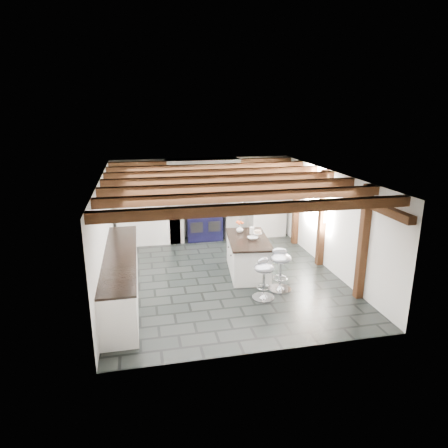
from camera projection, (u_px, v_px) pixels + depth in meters
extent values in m
plane|color=black|center=(223.00, 276.00, 9.03)|extent=(6.00, 6.00, 0.00)
plane|color=white|center=(202.00, 198.00, 11.52)|extent=(5.00, 0.00, 5.00)
plane|color=white|center=(105.00, 235.00, 8.20)|extent=(0.00, 6.00, 6.00)
plane|color=white|center=(329.00, 221.00, 9.21)|extent=(0.00, 6.00, 6.00)
plane|color=white|center=(223.00, 175.00, 8.38)|extent=(6.00, 6.00, 0.00)
cube|color=white|center=(175.00, 208.00, 11.14)|extent=(0.40, 0.60, 1.90)
cube|color=white|center=(231.00, 206.00, 11.46)|extent=(0.40, 0.60, 1.90)
cube|color=#4D2C16|center=(203.00, 170.00, 11.00)|extent=(2.10, 0.65, 0.18)
cube|color=white|center=(203.00, 165.00, 10.96)|extent=(2.00, 0.60, 0.31)
cube|color=black|center=(205.00, 170.00, 10.69)|extent=(1.00, 0.03, 0.22)
cube|color=silver|center=(205.00, 170.00, 10.67)|extent=(0.90, 0.01, 0.14)
cube|color=white|center=(140.00, 208.00, 10.93)|extent=(1.30, 0.58, 2.00)
cube|color=white|center=(268.00, 202.00, 11.67)|extent=(1.00, 0.58, 2.00)
cube|color=white|center=(121.00, 277.00, 7.90)|extent=(0.60, 3.80, 0.88)
cube|color=black|center=(120.00, 255.00, 7.77)|extent=(0.64, 3.80, 0.04)
cube|color=white|center=(167.00, 226.00, 11.23)|extent=(0.70, 0.60, 0.88)
cube|color=black|center=(166.00, 211.00, 11.10)|extent=(0.74, 0.64, 0.04)
cube|color=#4D2C16|center=(328.00, 187.00, 8.97)|extent=(0.15, 5.80, 0.14)
plane|color=white|center=(318.00, 198.00, 9.66)|extent=(0.00, 0.90, 0.90)
cube|color=#4D2C16|center=(260.00, 208.00, 5.97)|extent=(5.00, 0.16, 0.16)
cube|color=#4D2C16|center=(245.00, 196.00, 6.78)|extent=(5.00, 0.16, 0.16)
cube|color=#4D2C16|center=(233.00, 187.00, 7.60)|extent=(5.00, 0.16, 0.16)
cube|color=#4D2C16|center=(223.00, 179.00, 8.41)|extent=(5.00, 0.16, 0.16)
cube|color=#4D2C16|center=(216.00, 173.00, 9.22)|extent=(5.00, 0.16, 0.16)
cube|color=#4D2C16|center=(209.00, 167.00, 10.04)|extent=(5.00, 0.16, 0.16)
cube|color=#4D2C16|center=(203.00, 163.00, 10.85)|extent=(5.00, 0.16, 0.16)
cube|color=#4D2C16|center=(363.00, 243.00, 7.70)|extent=(0.15, 0.15, 2.30)
cube|color=#4D2C16|center=(322.00, 218.00, 9.39)|extent=(0.15, 0.15, 2.30)
cube|color=#4D2C16|center=(296.00, 203.00, 10.89)|extent=(0.15, 0.15, 2.30)
cylinder|color=black|center=(244.00, 192.00, 8.53)|extent=(0.01, 0.01, 0.56)
cylinder|color=white|center=(244.00, 207.00, 8.63)|extent=(0.09, 0.09, 0.22)
cylinder|color=black|center=(243.00, 189.00, 8.82)|extent=(0.01, 0.01, 0.56)
cylinder|color=white|center=(243.00, 203.00, 8.92)|extent=(0.09, 0.09, 0.22)
cylinder|color=black|center=(242.00, 186.00, 9.12)|extent=(0.01, 0.01, 0.56)
cylinder|color=white|center=(242.00, 200.00, 9.21)|extent=(0.09, 0.09, 0.22)
cube|color=black|center=(204.00, 224.00, 11.42)|extent=(1.00, 0.60, 0.90)
ellipsoid|color=silver|center=(195.00, 208.00, 11.23)|extent=(0.28, 0.28, 0.11)
ellipsoid|color=silver|center=(212.00, 207.00, 11.33)|extent=(0.28, 0.28, 0.11)
cylinder|color=silver|center=(206.00, 214.00, 11.02)|extent=(0.95, 0.03, 0.03)
cube|color=black|center=(197.00, 228.00, 11.09)|extent=(0.35, 0.02, 0.30)
cube|color=black|center=(214.00, 226.00, 11.19)|extent=(0.35, 0.02, 0.30)
cube|color=white|center=(248.00, 256.00, 9.10)|extent=(1.00, 1.70, 0.79)
cube|color=black|center=(248.00, 239.00, 8.98)|extent=(1.08, 1.78, 0.04)
imported|color=white|center=(240.00, 229.00, 9.37)|extent=(0.18, 0.18, 0.17)
ellipsoid|color=#E65420|center=(240.00, 223.00, 9.33)|extent=(0.18, 0.18, 0.11)
cylinder|color=white|center=(252.00, 231.00, 9.27)|extent=(0.11, 0.11, 0.16)
imported|color=white|center=(253.00, 238.00, 8.89)|extent=(0.26, 0.26, 0.06)
cylinder|color=white|center=(258.00, 235.00, 9.03)|extent=(0.04, 0.04, 0.09)
cylinder|color=white|center=(258.00, 233.00, 9.01)|extent=(0.20, 0.20, 0.01)
cylinder|color=beige|center=(258.00, 232.00, 9.00)|extent=(0.15, 0.15, 0.06)
cylinder|color=silver|center=(280.00, 289.00, 8.33)|extent=(0.48, 0.48, 0.03)
cone|color=silver|center=(280.00, 287.00, 8.32)|extent=(0.22, 0.22, 0.09)
cylinder|color=silver|center=(280.00, 274.00, 8.23)|extent=(0.05, 0.05, 0.60)
torus|color=silver|center=(280.00, 278.00, 8.26)|extent=(0.31, 0.31, 0.02)
ellipsoid|color=#9CA0AA|center=(281.00, 258.00, 8.14)|extent=(0.57, 0.57, 0.20)
ellipsoid|color=#9CA0AA|center=(281.00, 252.00, 8.21)|extent=(0.33, 0.23, 0.17)
cylinder|color=silver|center=(263.00, 298.00, 7.96)|extent=(0.45, 0.45, 0.03)
cone|color=silver|center=(263.00, 295.00, 7.95)|extent=(0.20, 0.20, 0.08)
cylinder|color=silver|center=(264.00, 283.00, 7.87)|extent=(0.05, 0.05, 0.56)
torus|color=silver|center=(264.00, 287.00, 7.90)|extent=(0.29, 0.29, 0.02)
ellipsoid|color=#9CA0AA|center=(264.00, 268.00, 7.78)|extent=(0.54, 0.54, 0.18)
ellipsoid|color=#9CA0AA|center=(261.00, 262.00, 7.83)|extent=(0.31, 0.22, 0.16)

